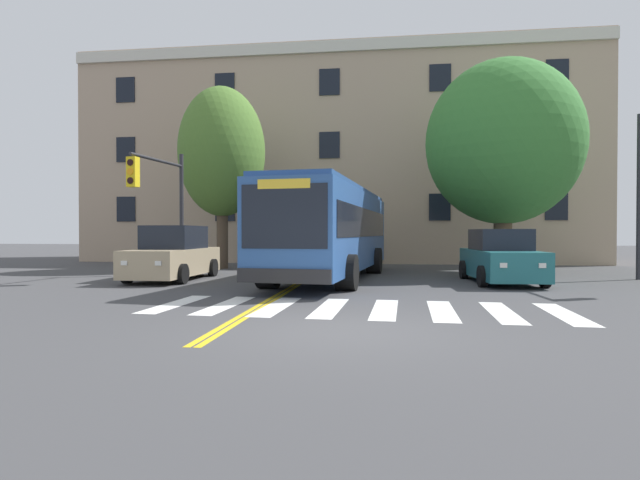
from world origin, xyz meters
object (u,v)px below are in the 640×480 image
(car_tan_near_lane, at_px, (174,255))
(car_teal_far_lane, at_px, (500,258))
(street_tree_curbside_large, at_px, (503,143))
(traffic_light_far_corner, at_px, (161,192))
(city_bus, at_px, (332,229))
(street_tree_curbside_small, at_px, (222,152))
(car_black_behind_bus, at_px, (356,247))

(car_tan_near_lane, height_order, car_teal_far_lane, car_tan_near_lane)
(car_teal_far_lane, bearing_deg, car_tan_near_lane, -178.59)
(car_tan_near_lane, height_order, street_tree_curbside_large, street_tree_curbside_large)
(street_tree_curbside_large, bearing_deg, traffic_light_far_corner, -163.96)
(city_bus, height_order, street_tree_curbside_small, street_tree_curbside_small)
(city_bus, xyz_separation_m, traffic_light_far_corner, (-6.26, -0.44, 1.39))
(car_teal_far_lane, height_order, street_tree_curbside_large, street_tree_curbside_large)
(car_teal_far_lane, xyz_separation_m, car_black_behind_bus, (-5.37, 11.05, 0.03))
(car_tan_near_lane, bearing_deg, car_black_behind_bus, 62.81)
(car_teal_far_lane, xyz_separation_m, street_tree_curbside_large, (1.00, 4.05, 4.51))
(traffic_light_far_corner, distance_m, street_tree_curbside_small, 5.34)
(car_tan_near_lane, bearing_deg, car_teal_far_lane, 1.41)
(car_teal_far_lane, bearing_deg, street_tree_curbside_large, 76.20)
(car_teal_far_lane, bearing_deg, street_tree_curbside_small, 155.30)
(city_bus, height_order, traffic_light_far_corner, traffic_light_far_corner)
(street_tree_curbside_large, relative_size, street_tree_curbside_small, 1.04)
(street_tree_curbside_small, bearing_deg, car_black_behind_bus, 45.21)
(city_bus, relative_size, street_tree_curbside_large, 1.37)
(traffic_light_far_corner, bearing_deg, street_tree_curbside_small, 81.58)
(traffic_light_far_corner, bearing_deg, car_tan_near_lane, -39.48)
(car_black_behind_bus, xyz_separation_m, traffic_light_far_corner, (-6.56, -10.71, 2.33))
(car_tan_near_lane, distance_m, car_teal_far_lane, 11.19)
(car_black_behind_bus, bearing_deg, traffic_light_far_corner, -121.49)
(car_teal_far_lane, distance_m, street_tree_curbside_large, 6.14)
(car_tan_near_lane, bearing_deg, street_tree_curbside_small, 90.31)
(car_black_behind_bus, height_order, street_tree_curbside_small, street_tree_curbside_small)
(car_tan_near_lane, height_order, street_tree_curbside_small, street_tree_curbside_small)
(traffic_light_far_corner, height_order, street_tree_curbside_large, street_tree_curbside_large)
(city_bus, distance_m, car_tan_near_lane, 5.69)
(car_tan_near_lane, distance_m, street_tree_curbside_large, 13.68)
(car_teal_far_lane, height_order, street_tree_curbside_small, street_tree_curbside_small)
(car_black_behind_bus, bearing_deg, street_tree_curbside_large, -47.70)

